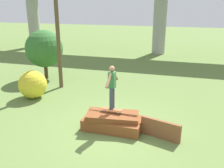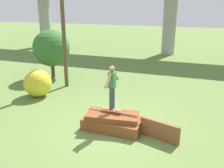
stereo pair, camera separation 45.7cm
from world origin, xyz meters
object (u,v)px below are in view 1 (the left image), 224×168
object	(u,v)px
skateboard	(112,109)
skater	(112,85)
bush_yellow_flowering	(33,84)
tree_behind_left	(44,49)
utility_pole	(56,10)

from	to	relation	value
skateboard	skater	bearing A→B (deg)	180.00
skateboard	skater	world-z (taller)	skater
skateboard	bush_yellow_flowering	size ratio (longest dim) A/B	0.58
tree_behind_left	bush_yellow_flowering	xyz separation A→B (m)	(1.05, -2.93, -1.09)
skater	utility_pole	world-z (taller)	utility_pole
bush_yellow_flowering	skater	bearing A→B (deg)	-22.42
skater	utility_pole	bearing A→B (deg)	137.13
skateboard	tree_behind_left	size ratio (longest dim) A/B	0.27
skater	bush_yellow_flowering	xyz separation A→B (m)	(-4.32, 1.78, -0.95)
utility_pole	tree_behind_left	xyz separation A→B (m)	(-1.56, 1.18, -2.14)
tree_behind_left	bush_yellow_flowering	bearing A→B (deg)	-70.26
utility_pole	skater	bearing A→B (deg)	-42.87
tree_behind_left	bush_yellow_flowering	size ratio (longest dim) A/B	2.17
skateboard	bush_yellow_flowering	world-z (taller)	bush_yellow_flowering
bush_yellow_flowering	skateboard	bearing A→B (deg)	-22.42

